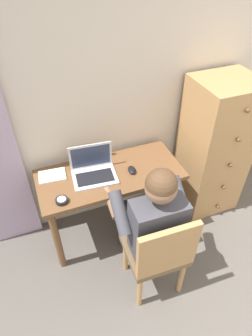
{
  "coord_description": "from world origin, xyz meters",
  "views": [
    {
      "loc": [
        -0.89,
        0.21,
        2.27
      ],
      "look_at": [
        -0.28,
        1.77,
        0.82
      ],
      "focal_mm": 30.98,
      "sensor_mm": 36.0,
      "label": 1
    }
  ],
  "objects": [
    {
      "name": "wall_back",
      "position": [
        0.0,
        2.2,
        1.25
      ],
      "size": [
        4.8,
        0.05,
        2.5
      ],
      "primitive_type": "cube",
      "color": "beige",
      "rests_on": "ground_plane"
    },
    {
      "name": "laptop",
      "position": [
        -0.51,
        1.89,
        0.77
      ],
      "size": [
        0.36,
        0.28,
        0.24
      ],
      "color": "silver",
      "rests_on": "desk"
    },
    {
      "name": "desk_clock",
      "position": [
        -0.81,
        1.69,
        0.74
      ],
      "size": [
        0.09,
        0.09,
        0.03
      ],
      "color": "black",
      "rests_on": "desk"
    },
    {
      "name": "chair",
      "position": [
        -0.26,
        1.2,
        0.49
      ],
      "size": [
        0.43,
        0.41,
        0.87
      ],
      "color": "brown",
      "rests_on": "ground_plane"
    },
    {
      "name": "desk",
      "position": [
        -0.38,
        1.87,
        0.6
      ],
      "size": [
        1.16,
        0.52,
        0.72
      ],
      "color": "brown",
      "rests_on": "ground_plane"
    },
    {
      "name": "dresser",
      "position": [
        0.63,
        1.9,
        0.66
      ],
      "size": [
        0.52,
        0.51,
        1.33
      ],
      "color": "tan",
      "rests_on": "ground_plane"
    },
    {
      "name": "notebook_pad",
      "position": [
        -0.82,
        1.99,
        0.73
      ],
      "size": [
        0.22,
        0.17,
        0.01
      ],
      "primitive_type": "cube",
      "rotation": [
        0.0,
        0.0,
        -0.09
      ],
      "color": "silver",
      "rests_on": "desk"
    },
    {
      "name": "person_seated",
      "position": [
        -0.25,
        1.38,
        0.67
      ],
      "size": [
        0.54,
        0.59,
        1.19
      ],
      "color": "#33384C",
      "rests_on": "ground_plane"
    },
    {
      "name": "computer_mouse",
      "position": [
        -0.21,
        1.82,
        0.74
      ],
      "size": [
        0.07,
        0.11,
        0.03
      ],
      "primitive_type": "ellipsoid",
      "rotation": [
        0.0,
        0.0,
        -0.12
      ],
      "color": "black",
      "rests_on": "desk"
    }
  ]
}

